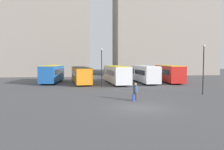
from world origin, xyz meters
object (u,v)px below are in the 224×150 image
(bus_3, at_px, (145,74))
(bus_4, at_px, (169,73))
(bus_0, at_px, (52,73))
(bus_2, at_px, (116,74))
(lamp_post_0, at_px, (102,65))
(traveler, at_px, (135,90))
(suitcase, at_px, (134,97))
(lamp_post_1, at_px, (203,65))
(bus_1, at_px, (81,74))

(bus_3, bearing_deg, bus_4, -89.08)
(bus_4, bearing_deg, bus_0, 87.76)
(bus_2, height_order, lamp_post_0, lamp_post_0)
(bus_0, relative_size, traveler, 5.42)
(suitcase, bearing_deg, bus_0, 30.91)
(bus_0, relative_size, suitcase, 9.76)
(bus_2, relative_size, traveler, 6.75)
(traveler, distance_m, lamp_post_1, 9.38)
(lamp_post_1, bearing_deg, bus_1, 135.24)
(bus_3, relative_size, lamp_post_1, 1.79)
(bus_1, bearing_deg, lamp_post_0, -160.07)
(bus_0, relative_size, lamp_post_0, 1.62)
(bus_0, height_order, lamp_post_1, lamp_post_1)
(traveler, bearing_deg, bus_2, 0.67)
(bus_0, relative_size, bus_2, 0.80)
(traveler, bearing_deg, lamp_post_1, -71.72)
(bus_1, bearing_deg, bus_3, -99.05)
(bus_4, relative_size, lamp_post_0, 1.63)
(bus_0, bearing_deg, suitcase, -146.27)
(suitcase, bearing_deg, traveler, -28.94)
(bus_4, distance_m, traveler, 19.63)
(bus_2, distance_m, lamp_post_1, 16.03)
(suitcase, xyz_separation_m, lamp_post_0, (-2.36, 11.26, 3.04))
(bus_4, height_order, traveler, bus_4)
(bus_2, bearing_deg, traveler, 174.85)
(suitcase, distance_m, lamp_post_0, 11.90)
(suitcase, relative_size, lamp_post_1, 0.16)
(bus_3, height_order, lamp_post_1, lamp_post_1)
(bus_3, height_order, lamp_post_0, lamp_post_0)
(bus_4, bearing_deg, lamp_post_0, 117.42)
(bus_2, xyz_separation_m, bus_3, (5.26, 0.52, -0.00))
(bus_1, relative_size, bus_3, 1.07)
(traveler, relative_size, lamp_post_1, 0.30)
(bus_0, distance_m, bus_3, 16.51)
(bus_2, bearing_deg, lamp_post_1, -152.27)
(bus_2, bearing_deg, bus_0, 73.84)
(suitcase, xyz_separation_m, lamp_post_1, (8.95, 3.06, 3.08))
(traveler, height_order, lamp_post_1, lamp_post_1)
(bus_0, bearing_deg, lamp_post_1, -124.63)
(bus_0, distance_m, bus_2, 11.40)
(lamp_post_1, bearing_deg, bus_4, 84.15)
(bus_2, bearing_deg, lamp_post_0, 147.38)
(bus_1, distance_m, lamp_post_1, 20.50)
(bus_0, bearing_deg, bus_3, -92.01)
(bus_0, distance_m, lamp_post_1, 25.27)
(traveler, bearing_deg, suitcase, 151.06)
(bus_4, xyz_separation_m, suitcase, (-10.40, -17.24, -1.34))
(bus_0, relative_size, bus_1, 0.84)
(bus_4, xyz_separation_m, traveler, (-10.14, -16.80, -0.66))
(bus_0, height_order, bus_3, bus_0)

